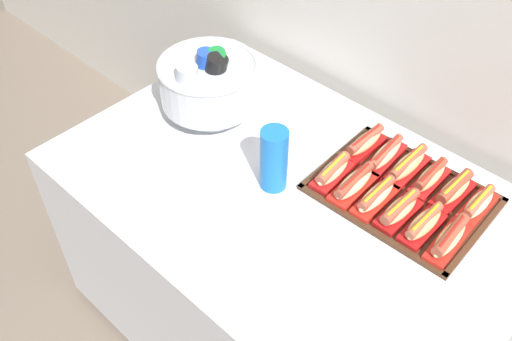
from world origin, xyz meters
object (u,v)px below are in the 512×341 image
at_px(serving_tray, 401,194).
at_px(hot_dog_7, 385,155).
at_px(hot_dog_6, 365,143).
at_px(hot_dog_2, 376,197).
at_px(hot_dog_4, 423,224).
at_px(hot_dog_8, 407,166).
at_px(hot_dog_9, 430,178).
at_px(punch_bowl, 209,82).
at_px(hot_dog_0, 333,171).
at_px(buffet_table, 285,261).
at_px(hot_dog_5, 449,238).
at_px(cup_stack, 274,159).
at_px(hot_dog_10, 454,190).
at_px(hot_dog_1, 354,184).
at_px(hot_dog_11, 478,204).
at_px(hot_dog_3, 399,210).

xyz_separation_m(serving_tray, hot_dog_7, (-0.11, 0.08, 0.03)).
distance_m(serving_tray, hot_dog_6, 0.21).
height_order(hot_dog_2, hot_dog_4, hot_dog_2).
xyz_separation_m(hot_dog_8, hot_dog_9, (0.07, 0.00, 0.00)).
distance_m(hot_dog_6, punch_bowl, 0.52).
height_order(hot_dog_0, punch_bowl, punch_bowl).
bearing_deg(hot_dog_7, buffet_table, -117.49).
xyz_separation_m(hot_dog_2, hot_dog_4, (0.15, 0.00, -0.00)).
distance_m(hot_dog_9, punch_bowl, 0.73).
height_order(hot_dog_5, hot_dog_9, same).
distance_m(hot_dog_0, cup_stack, 0.19).
distance_m(hot_dog_0, hot_dog_5, 0.38).
height_order(serving_tray, hot_dog_10, hot_dog_10).
bearing_deg(hot_dog_8, hot_dog_2, -88.58).
distance_m(hot_dog_0, hot_dog_8, 0.22).
height_order(hot_dog_1, hot_dog_7, hot_dog_1).
bearing_deg(cup_stack, hot_dog_0, 49.64).
bearing_deg(hot_dog_7, hot_dog_0, -113.02).
bearing_deg(hot_dog_10, serving_tray, -142.32).
bearing_deg(hot_dog_11, cup_stack, -147.59).
height_order(serving_tray, hot_dog_5, hot_dog_5).
bearing_deg(buffet_table, hot_dog_6, 76.07).
relative_size(hot_dog_2, hot_dog_7, 0.93).
relative_size(buffet_table, hot_dog_7, 7.50).
relative_size(hot_dog_5, hot_dog_8, 0.96).
distance_m(hot_dog_1, hot_dog_10, 0.28).
bearing_deg(hot_dog_2, hot_dog_3, 1.42).
bearing_deg(hot_dog_0, hot_dog_1, 1.42).
relative_size(hot_dog_11, cup_stack, 0.78).
xyz_separation_m(serving_tray, cup_stack, (-0.30, -0.22, 0.10)).
relative_size(hot_dog_3, hot_dog_7, 0.87).
height_order(hot_dog_1, hot_dog_8, hot_dog_8).
relative_size(hot_dog_9, cup_stack, 0.80).
xyz_separation_m(hot_dog_9, hot_dog_11, (0.15, 0.00, -0.00)).
xyz_separation_m(hot_dog_1, hot_dog_6, (-0.08, 0.16, 0.00)).
distance_m(serving_tray, hot_dog_8, 0.10).
distance_m(hot_dog_10, hot_dog_11, 0.08).
height_order(hot_dog_8, cup_stack, cup_stack).
distance_m(buffet_table, punch_bowl, 0.65).
relative_size(hot_dog_11, punch_bowl, 0.49).
bearing_deg(buffet_table, hot_dog_3, 20.76).
bearing_deg(punch_bowl, hot_dog_6, 23.83).
relative_size(hot_dog_5, cup_stack, 0.88).
relative_size(hot_dog_5, hot_dog_9, 1.09).
bearing_deg(hot_dog_4, punch_bowl, -176.33).
xyz_separation_m(hot_dog_7, hot_dog_10, (0.22, 0.01, 0.00)).
relative_size(hot_dog_0, hot_dog_7, 0.88).
height_order(hot_dog_0, hot_dog_5, hot_dog_5).
distance_m(hot_dog_0, punch_bowl, 0.49).
distance_m(buffet_table, serving_tray, 0.49).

